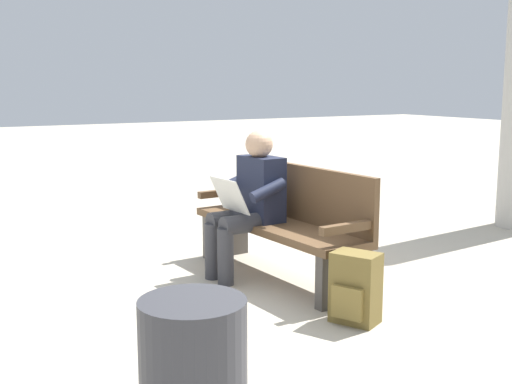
% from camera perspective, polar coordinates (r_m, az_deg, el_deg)
% --- Properties ---
extents(ground_plane, '(40.00, 40.00, 0.00)m').
position_cam_1_polar(ground_plane, '(5.29, 1.82, -7.47)').
color(ground_plane, '#B7AD99').
extents(bench_near, '(1.82, 0.58, 0.90)m').
position_cam_1_polar(bench_near, '(5.22, 2.49, -2.52)').
color(bench_near, brown).
rests_on(bench_near, ground).
extents(person_seated, '(0.59, 0.59, 1.18)m').
position_cam_1_polar(person_seated, '(5.18, -0.57, -0.69)').
color(person_seated, '#1E2338').
rests_on(person_seated, ground).
extents(backpack, '(0.36, 0.33, 0.47)m').
position_cam_1_polar(backpack, '(4.31, 8.71, -8.39)').
color(backpack, brown).
rests_on(backpack, ground).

